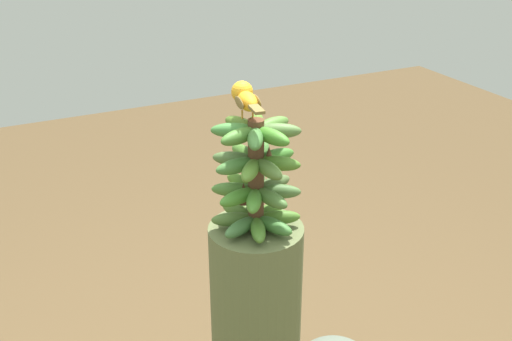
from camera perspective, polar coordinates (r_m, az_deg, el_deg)
banana_bunch at (r=1.66m, az=0.00°, el=-0.50°), size 0.25×0.25×0.32m
perched_bird at (r=1.61m, az=-1.01°, el=6.77°), size 0.07×0.20×0.09m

